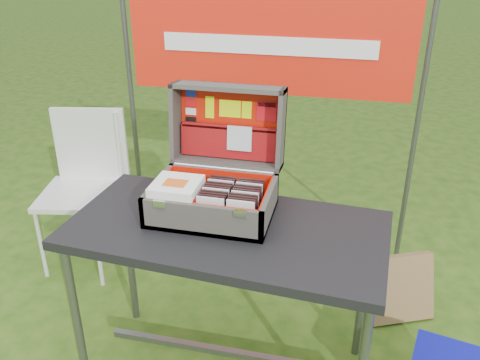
% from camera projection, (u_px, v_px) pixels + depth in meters
% --- Properties ---
extents(table, '(1.31, 0.72, 0.80)m').
position_uv_depth(table, '(227.00, 304.00, 2.21)').
color(table, black).
rests_on(table, ground).
extents(table_top, '(1.31, 0.72, 0.04)m').
position_uv_depth(table_top, '(226.00, 230.00, 2.05)').
color(table_top, black).
rests_on(table_top, ground).
extents(table_leg_fl, '(0.04, 0.04, 0.76)m').
position_uv_depth(table_leg_fl, '(78.00, 327.00, 2.11)').
color(table_leg_fl, '#59595B').
rests_on(table_leg_fl, ground).
extents(table_leg_bl, '(0.04, 0.04, 0.76)m').
position_uv_depth(table_leg_bl, '(130.00, 258.00, 2.57)').
color(table_leg_bl, '#59595B').
rests_on(table_leg_bl, ground).
extents(table_leg_br, '(0.04, 0.04, 0.76)m').
position_uv_depth(table_leg_br, '(363.00, 291.00, 2.33)').
color(table_leg_br, '#59595B').
rests_on(table_leg_br, ground).
extents(table_brace, '(1.12, 0.03, 0.03)m').
position_uv_depth(table_brace, '(228.00, 352.00, 2.33)').
color(table_brace, '#59595B').
rests_on(table_brace, ground).
extents(suitcase, '(0.50, 0.51, 0.48)m').
position_uv_depth(suitcase, '(215.00, 156.00, 2.07)').
color(suitcase, '#454139').
rests_on(suitcase, table).
extents(suitcase_base_bottom, '(0.50, 0.35, 0.02)m').
position_uv_depth(suitcase_base_bottom, '(213.00, 212.00, 2.12)').
color(suitcase_base_bottom, '#454139').
rests_on(suitcase_base_bottom, table_top).
extents(suitcase_base_wall_front, '(0.50, 0.02, 0.13)m').
position_uv_depth(suitcase_base_wall_front, '(200.00, 220.00, 1.95)').
color(suitcase_base_wall_front, '#454139').
rests_on(suitcase_base_wall_front, table_top).
extents(suitcase_base_wall_back, '(0.50, 0.02, 0.13)m').
position_uv_depth(suitcase_base_wall_back, '(223.00, 183.00, 2.24)').
color(suitcase_base_wall_back, '#454139').
rests_on(suitcase_base_wall_back, table_top).
extents(suitcase_base_wall_left, '(0.02, 0.35, 0.13)m').
position_uv_depth(suitcase_base_wall_left, '(158.00, 194.00, 2.14)').
color(suitcase_base_wall_left, '#454139').
rests_on(suitcase_base_wall_left, table_top).
extents(suitcase_base_wall_right, '(0.02, 0.35, 0.13)m').
position_uv_depth(suitcase_base_wall_right, '(269.00, 207.00, 2.04)').
color(suitcase_base_wall_right, '#454139').
rests_on(suitcase_base_wall_right, table_top).
extents(suitcase_liner_floor, '(0.46, 0.31, 0.01)m').
position_uv_depth(suitcase_liner_floor, '(213.00, 210.00, 2.11)').
color(suitcase_liner_floor, red).
rests_on(suitcase_liner_floor, suitcase_base_bottom).
extents(suitcase_latch_left, '(0.05, 0.01, 0.03)m').
position_uv_depth(suitcase_latch_left, '(159.00, 204.00, 1.95)').
color(suitcase_latch_left, silver).
rests_on(suitcase_latch_left, suitcase_base_wall_front).
extents(suitcase_latch_right, '(0.05, 0.01, 0.03)m').
position_uv_depth(suitcase_latch_right, '(240.00, 214.00, 1.88)').
color(suitcase_latch_right, silver).
rests_on(suitcase_latch_right, suitcase_base_wall_front).
extents(suitcase_hinge, '(0.45, 0.02, 0.02)m').
position_uv_depth(suitcase_hinge, '(223.00, 169.00, 2.22)').
color(suitcase_hinge, silver).
rests_on(suitcase_hinge, suitcase_base_wall_back).
extents(suitcase_lid_back, '(0.50, 0.06, 0.35)m').
position_uv_depth(suitcase_lid_back, '(231.00, 123.00, 2.27)').
color(suitcase_lid_back, '#454139').
rests_on(suitcase_lid_back, suitcase_base_wall_back).
extents(suitcase_lid_rim_far, '(0.50, 0.13, 0.03)m').
position_uv_depth(suitcase_lid_rim_far, '(228.00, 87.00, 2.16)').
color(suitcase_lid_rim_far, '#454139').
rests_on(suitcase_lid_rim_far, suitcase_lid_back).
extents(suitcase_lid_rim_near, '(0.50, 0.13, 0.03)m').
position_uv_depth(suitcase_lid_rim_near, '(227.00, 162.00, 2.28)').
color(suitcase_lid_rim_near, '#454139').
rests_on(suitcase_lid_rim_near, suitcase_lid_back).
extents(suitcase_lid_rim_left, '(0.02, 0.17, 0.37)m').
position_uv_depth(suitcase_lid_rim_left, '(176.00, 122.00, 2.27)').
color(suitcase_lid_rim_left, '#454139').
rests_on(suitcase_lid_rim_left, suitcase_lid_back).
extents(suitcase_lid_rim_right, '(0.02, 0.17, 0.37)m').
position_uv_depth(suitcase_lid_rim_right, '(281.00, 130.00, 2.17)').
color(suitcase_lid_rim_right, '#454139').
rests_on(suitcase_lid_rim_right, suitcase_lid_back).
extents(suitcase_lid_liner, '(0.45, 0.04, 0.31)m').
position_uv_depth(suitcase_lid_liner, '(230.00, 123.00, 2.26)').
color(suitcase_lid_liner, red).
rests_on(suitcase_lid_liner, suitcase_lid_back).
extents(suitcase_liner_wall_front, '(0.46, 0.01, 0.11)m').
position_uv_depth(suitcase_liner_wall_front, '(201.00, 217.00, 1.95)').
color(suitcase_liner_wall_front, red).
rests_on(suitcase_liner_wall_front, suitcase_base_bottom).
extents(suitcase_liner_wall_back, '(0.46, 0.01, 0.11)m').
position_uv_depth(suitcase_liner_wall_back, '(222.00, 182.00, 2.22)').
color(suitcase_liner_wall_back, red).
rests_on(suitcase_liner_wall_back, suitcase_base_bottom).
extents(suitcase_liner_wall_left, '(0.01, 0.31, 0.11)m').
position_uv_depth(suitcase_liner_wall_left, '(161.00, 193.00, 2.13)').
color(suitcase_liner_wall_left, red).
rests_on(suitcase_liner_wall_left, suitcase_base_bottom).
extents(suitcase_liner_wall_right, '(0.01, 0.31, 0.11)m').
position_uv_depth(suitcase_liner_wall_right, '(266.00, 204.00, 2.04)').
color(suitcase_liner_wall_right, red).
rests_on(suitcase_liner_wall_right, suitcase_base_bottom).
extents(suitcase_lid_pocket, '(0.44, 0.05, 0.14)m').
position_uv_depth(suitcase_lid_pocket, '(229.00, 142.00, 2.27)').
color(suitcase_lid_pocket, maroon).
rests_on(suitcase_lid_pocket, suitcase_lid_liner).
extents(suitcase_pocket_edge, '(0.43, 0.02, 0.02)m').
position_uv_depth(suitcase_pocket_edge, '(229.00, 127.00, 2.24)').
color(suitcase_pocket_edge, maroon).
rests_on(suitcase_pocket_edge, suitcase_lid_pocket).
extents(suitcase_pocket_cd, '(0.11, 0.02, 0.11)m').
position_uv_depth(suitcase_pocket_cd, '(239.00, 138.00, 2.23)').
color(suitcase_pocket_cd, silver).
rests_on(suitcase_pocket_cd, suitcase_lid_pocket).
extents(lid_sticker_cc_a, '(0.05, 0.01, 0.03)m').
position_uv_depth(lid_sticker_cc_a, '(191.00, 94.00, 2.25)').
color(lid_sticker_cc_a, '#1933B2').
rests_on(lid_sticker_cc_a, suitcase_lid_liner).
extents(lid_sticker_cc_b, '(0.05, 0.01, 0.03)m').
position_uv_depth(lid_sticker_cc_b, '(191.00, 103.00, 2.26)').
color(lid_sticker_cc_b, red).
rests_on(lid_sticker_cc_b, suitcase_lid_liner).
extents(lid_sticker_cc_c, '(0.05, 0.01, 0.03)m').
position_uv_depth(lid_sticker_cc_c, '(191.00, 111.00, 2.28)').
color(lid_sticker_cc_c, white).
rests_on(lid_sticker_cc_c, suitcase_lid_liner).
extents(lid_sticker_cc_d, '(0.05, 0.01, 0.03)m').
position_uv_depth(lid_sticker_cc_d, '(191.00, 120.00, 2.29)').
color(lid_sticker_cc_d, black).
rests_on(lid_sticker_cc_d, suitcase_lid_liner).
extents(lid_card_neon_tall, '(0.04, 0.01, 0.10)m').
position_uv_depth(lid_card_neon_tall, '(210.00, 107.00, 2.25)').
color(lid_card_neon_tall, '#CBE607').
rests_on(lid_card_neon_tall, suitcase_lid_liner).
extents(lid_card_neon_main, '(0.10, 0.01, 0.08)m').
position_uv_depth(lid_card_neon_main, '(230.00, 109.00, 2.23)').
color(lid_card_neon_main, '#CBE607').
rests_on(lid_card_neon_main, suitcase_lid_liner).
extents(lid_card_neon_small, '(0.04, 0.01, 0.08)m').
position_uv_depth(lid_card_neon_small, '(247.00, 110.00, 2.22)').
color(lid_card_neon_small, '#CBE607').
rests_on(lid_card_neon_small, suitcase_lid_liner).
extents(lid_sticker_band, '(0.09, 0.01, 0.09)m').
position_uv_depth(lid_sticker_band, '(267.00, 111.00, 2.20)').
color(lid_sticker_band, red).
rests_on(lid_sticker_band, suitcase_lid_liner).
extents(lid_sticker_band_bar, '(0.08, 0.01, 0.02)m').
position_uv_depth(lid_sticker_band_bar, '(267.00, 105.00, 2.19)').
color(lid_sticker_band_bar, black).
rests_on(lid_sticker_band_bar, suitcase_lid_liner).
extents(cd_left_0, '(0.11, 0.01, 0.13)m').
position_uv_depth(cd_left_0, '(210.00, 212.00, 1.96)').
color(cd_left_0, silver).
rests_on(cd_left_0, suitcase_liner_floor).
extents(cd_left_1, '(0.11, 0.01, 0.13)m').
position_uv_depth(cd_left_1, '(212.00, 210.00, 1.98)').
color(cd_left_1, black).
rests_on(cd_left_1, suitcase_liner_floor).
extents(cd_left_2, '(0.11, 0.01, 0.13)m').
position_uv_depth(cd_left_2, '(213.00, 207.00, 1.99)').
color(cd_left_2, black).
rests_on(cd_left_2, suitcase_liner_floor).
extents(cd_left_3, '(0.11, 0.01, 0.13)m').
position_uv_depth(cd_left_3, '(215.00, 205.00, 2.01)').
color(cd_left_3, black).
rests_on(cd_left_3, suitcase_liner_floor).
extents(cd_left_4, '(0.11, 0.01, 0.13)m').
position_uv_depth(cd_left_4, '(216.00, 203.00, 2.03)').
color(cd_left_4, silver).
rests_on(cd_left_4, suitcase_liner_floor).
extents(cd_left_5, '(0.11, 0.01, 0.13)m').
position_uv_depth(cd_left_5, '(217.00, 200.00, 2.05)').
color(cd_left_5, black).
rests_on(cd_left_5, suitcase_liner_floor).
extents(cd_left_6, '(0.11, 0.01, 0.13)m').
position_uv_depth(cd_left_6, '(218.00, 198.00, 2.06)').
color(cd_left_6, black).
rests_on(cd_left_6, suitcase_liner_floor).
extents(cd_left_7, '(0.11, 0.01, 0.13)m').
position_uv_depth(cd_left_7, '(220.00, 196.00, 2.08)').
color(cd_left_7, black).
rests_on(cd_left_7, suitcase_liner_floor).
extents(cd_left_8, '(0.11, 0.01, 0.13)m').
position_uv_depth(cd_left_8, '(221.00, 194.00, 2.10)').
color(cd_left_8, silver).
rests_on(cd_left_8, suitcase_liner_floor).
extents(cd_left_9, '(0.11, 0.01, 0.13)m').
position_uv_depth(cd_left_9, '(222.00, 192.00, 2.11)').
color(cd_left_9, black).
rests_on(cd_left_9, suitcase_liner_floor).
extents(cd_left_10, '(0.11, 0.01, 0.13)m').
position_uv_depth(cd_left_10, '(223.00, 190.00, 2.13)').
color(cd_left_10, black).
rests_on(cd_left_10, suitcase_liner_floor).
extents(cd_right_0, '(0.11, 0.01, 0.13)m').
position_uv_depth(cd_right_0, '(241.00, 216.00, 1.94)').
color(cd_right_0, silver).
rests_on(cd_right_0, suitcase_liner_floor).
extents(cd_right_1, '(0.11, 0.01, 0.13)m').
position_uv_depth(cd_right_1, '(242.00, 213.00, 1.95)').
color(cd_right_1, black).
rests_on(cd_right_1, suitcase_liner_floor).
extents(cd_right_2, '(0.11, 0.01, 0.13)m').
position_uv_depth(cd_right_2, '(243.00, 211.00, 1.97)').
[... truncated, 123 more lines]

